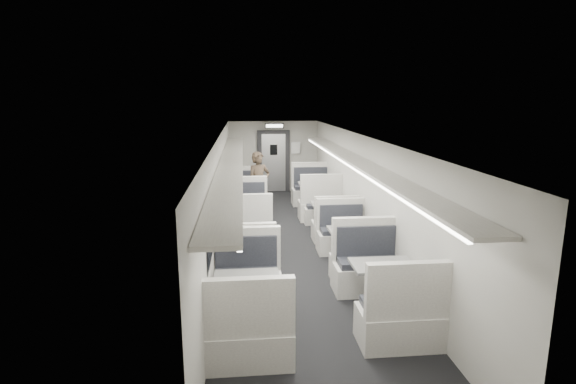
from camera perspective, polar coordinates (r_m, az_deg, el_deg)
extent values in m
cube|color=black|center=(9.77, 0.57, -7.43)|extent=(3.00, 12.00, 0.12)
cube|color=white|center=(9.25, 0.61, 7.46)|extent=(3.00, 12.00, 0.12)
cube|color=#B8B5AC|center=(15.39, -1.88, 4.53)|extent=(3.00, 0.12, 2.40)
cube|color=#B8B5AC|center=(3.82, 11.16, -19.57)|extent=(3.00, 0.12, 2.40)
cube|color=#B8B5AC|center=(9.39, -8.92, -0.39)|extent=(0.12, 12.00, 2.40)
cube|color=#B8B5AC|center=(9.72, 9.77, 0.00)|extent=(0.12, 12.00, 2.40)
cube|color=silver|center=(12.32, -5.47, -2.04)|extent=(1.03, 0.57, 0.44)
cube|color=black|center=(12.29, -5.50, -0.80)|extent=(0.91, 0.46, 0.10)
cube|color=silver|center=(11.99, -5.52, 0.30)|extent=(1.03, 0.12, 0.68)
cube|color=silver|center=(13.79, -5.51, -0.53)|extent=(1.03, 0.57, 0.44)
cube|color=black|center=(13.71, -5.53, 0.53)|extent=(0.91, 0.46, 0.10)
cube|color=silver|center=(13.89, -5.56, 1.90)|extent=(1.03, 0.12, 0.68)
cylinder|color=silver|center=(13.03, -5.50, -0.74)|extent=(0.10, 0.10, 0.67)
cylinder|color=silver|center=(13.10, -5.48, -2.11)|extent=(0.35, 0.35, 0.03)
cube|color=gray|center=(12.95, -5.54, 0.86)|extent=(0.85, 0.58, 0.04)
cube|color=silver|center=(9.74, -5.39, -5.69)|extent=(1.13, 0.63, 0.48)
cube|color=black|center=(9.69, -5.42, -3.97)|extent=(1.01, 0.50, 0.11)
cube|color=silver|center=(9.35, -5.45, -2.52)|extent=(1.13, 0.13, 0.75)
cube|color=silver|center=(11.34, -5.45, -3.14)|extent=(1.13, 0.63, 0.48)
cube|color=black|center=(11.24, -5.48, -1.74)|extent=(1.01, 0.50, 0.11)
cube|color=silver|center=(11.43, -5.52, 0.14)|extent=(1.13, 0.13, 0.75)
cylinder|color=silver|center=(10.50, -5.43, -3.65)|extent=(0.11, 0.11, 0.74)
cylinder|color=silver|center=(10.60, -5.40, -5.48)|extent=(0.39, 0.39, 0.03)
cube|color=gray|center=(10.40, -5.48, -1.46)|extent=(0.94, 0.64, 0.04)
cube|color=silver|center=(8.05, -5.29, -9.71)|extent=(1.03, 0.57, 0.44)
cube|color=black|center=(7.98, -5.33, -7.85)|extent=(0.91, 0.46, 0.10)
cube|color=silver|center=(7.66, -5.36, -6.40)|extent=(1.03, 0.12, 0.68)
cube|color=silver|center=(9.48, -5.37, -6.34)|extent=(1.03, 0.57, 0.44)
cube|color=black|center=(9.37, -5.40, -4.84)|extent=(0.91, 0.46, 0.10)
cube|color=silver|center=(9.52, -5.45, -2.75)|extent=(1.03, 0.12, 0.68)
cylinder|color=silver|center=(8.72, -5.35, -7.17)|extent=(0.10, 0.10, 0.67)
cylinder|color=silver|center=(8.83, -5.31, -9.13)|extent=(0.35, 0.35, 0.03)
cube|color=gray|center=(8.61, -5.40, -4.82)|extent=(0.85, 0.58, 0.04)
cube|color=silver|center=(5.80, -5.07, -18.69)|extent=(1.09, 0.61, 0.46)
cube|color=black|center=(5.69, -5.13, -16.08)|extent=(0.97, 0.48, 0.10)
cube|color=silver|center=(5.32, -5.16, -14.41)|extent=(1.09, 0.12, 0.72)
cube|color=silver|center=(7.23, -5.23, -12.20)|extent=(1.09, 0.61, 0.46)
cube|color=black|center=(7.09, -5.28, -10.21)|extent=(0.97, 0.48, 0.10)
cube|color=silver|center=(7.22, -5.34, -7.19)|extent=(1.09, 0.12, 0.72)
cylinder|color=silver|center=(6.45, -5.18, -14.11)|extent=(0.10, 0.10, 0.71)
cylinder|color=silver|center=(6.60, -5.13, -16.76)|extent=(0.37, 0.37, 0.03)
cube|color=gray|center=(6.28, -5.25, -10.86)|extent=(0.91, 0.62, 0.04)
cube|color=silver|center=(11.94, 4.18, -2.32)|extent=(1.16, 0.64, 0.49)
cube|color=black|center=(11.91, 4.18, -0.88)|extent=(1.03, 0.51, 0.11)
cube|color=silver|center=(11.58, 4.43, 0.40)|extent=(1.16, 0.13, 0.76)
cube|color=silver|center=(13.58, 2.96, -0.56)|extent=(1.16, 0.64, 0.49)
cube|color=black|center=(13.49, 3.00, 0.65)|extent=(1.03, 0.51, 0.11)
cube|color=silver|center=(13.69, 2.85, 2.21)|extent=(1.16, 0.13, 0.76)
cylinder|color=silver|center=(12.73, 3.54, -0.81)|extent=(0.11, 0.11, 0.75)
cylinder|color=silver|center=(12.81, 3.52, -2.39)|extent=(0.39, 0.39, 0.03)
cube|color=gray|center=(12.64, 3.57, 1.04)|extent=(0.96, 0.65, 0.04)
cube|color=silver|center=(10.28, 5.86, -4.95)|extent=(0.98, 0.55, 0.42)
cube|color=black|center=(10.23, 5.86, -3.54)|extent=(0.87, 0.43, 0.09)
cube|color=silver|center=(9.95, 6.16, -2.34)|extent=(0.98, 0.11, 0.65)
cube|color=silver|center=(11.64, 4.46, -2.90)|extent=(0.98, 0.55, 0.42)
cube|color=black|center=(11.55, 4.50, -1.71)|extent=(0.87, 0.43, 0.09)
cube|color=silver|center=(11.71, 4.33, -0.13)|extent=(0.98, 0.11, 0.65)
cylinder|color=silver|center=(10.93, 5.13, -3.30)|extent=(0.09, 0.09, 0.64)
cylinder|color=silver|center=(11.01, 5.10, -4.83)|extent=(0.33, 0.33, 0.03)
cube|color=gray|center=(10.84, 5.16, -1.48)|extent=(0.81, 0.56, 0.04)
cube|color=silver|center=(8.14, 9.14, -9.57)|extent=(1.02, 0.57, 0.43)
cube|color=black|center=(8.08, 9.15, -7.75)|extent=(0.91, 0.45, 0.10)
cube|color=silver|center=(7.77, 9.66, -6.32)|extent=(1.02, 0.12, 0.67)
cube|color=silver|center=(9.51, 6.84, -6.31)|extent=(1.02, 0.57, 0.43)
cube|color=black|center=(9.41, 6.92, -4.83)|extent=(0.91, 0.45, 0.10)
cube|color=silver|center=(9.55, 6.66, -2.77)|extent=(1.02, 0.12, 0.67)
cylinder|color=silver|center=(8.79, 7.92, -7.11)|extent=(0.10, 0.10, 0.66)
cylinder|color=silver|center=(8.89, 7.86, -9.04)|extent=(0.35, 0.35, 0.03)
cube|color=gray|center=(8.67, 7.99, -4.79)|extent=(0.85, 0.58, 0.04)
cube|color=silver|center=(6.32, 14.15, -16.23)|extent=(1.12, 0.62, 0.48)
cube|color=black|center=(6.21, 14.19, -13.73)|extent=(0.99, 0.50, 0.11)
cube|color=silver|center=(5.86, 15.21, -11.99)|extent=(1.12, 0.13, 0.74)
cube|color=silver|center=(7.73, 10.00, -10.62)|extent=(1.12, 0.62, 0.48)
cube|color=black|center=(7.60, 10.14, -8.69)|extent=(0.99, 0.50, 0.11)
cube|color=silver|center=(7.73, 9.71, -5.82)|extent=(1.12, 0.13, 0.74)
cylinder|color=silver|center=(6.96, 11.88, -12.21)|extent=(0.11, 0.11, 0.73)
cylinder|color=silver|center=(7.11, 11.76, -14.77)|extent=(0.38, 0.38, 0.03)
cube|color=gray|center=(6.81, 12.03, -9.07)|extent=(0.93, 0.63, 0.04)
imported|color=black|center=(12.14, -3.71, 0.99)|extent=(0.76, 0.64, 1.76)
cube|color=black|center=(12.71, -7.80, 3.54)|extent=(0.02, 1.18, 0.84)
cube|color=black|center=(10.54, -8.20, 1.80)|extent=(0.02, 1.18, 0.84)
cube|color=black|center=(8.38, -8.82, -0.83)|extent=(0.02, 1.18, 0.84)
cube|color=black|center=(6.26, -9.86, -5.26)|extent=(0.02, 1.18, 0.84)
cube|color=silver|center=(8.96, -7.25, 3.75)|extent=(0.46, 10.40, 0.05)
cube|color=white|center=(8.96, -5.96, 3.46)|extent=(0.05, 10.20, 0.04)
cube|color=silver|center=(9.24, 8.62, 3.95)|extent=(0.46, 10.40, 0.05)
cube|color=white|center=(9.20, 7.40, 3.64)|extent=(0.05, 10.20, 0.04)
cube|color=black|center=(15.29, -1.84, 3.92)|extent=(1.10, 0.10, 2.10)
cube|color=silver|center=(15.26, -1.83, 3.72)|extent=(0.80, 0.05, 1.95)
cube|color=black|center=(15.17, -1.84, 5.38)|extent=(0.25, 0.02, 0.35)
cube|color=black|center=(14.68, -1.75, 8.41)|extent=(0.62, 0.10, 0.16)
cube|color=white|center=(14.62, -1.73, 8.40)|extent=(0.54, 0.02, 0.10)
cube|color=white|center=(15.28, 0.97, 5.62)|extent=(0.32, 0.02, 0.40)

